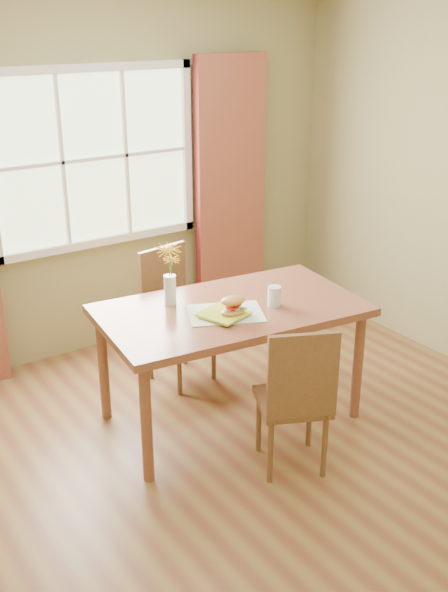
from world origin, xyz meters
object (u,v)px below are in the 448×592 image
chair_near (296,394)px  chair_far (173,309)px  water_glass (274,297)px  croissant_sandwich (233,306)px  flower_vase (170,269)px  dining_table (231,319)px

chair_near → chair_far: size_ratio=0.97×
chair_near → water_glass: (0.27, 0.56, 0.34)m
croissant_sandwich → flower_vase: (-0.20, 0.39, 0.16)m
chair_near → flower_vase: size_ratio=2.40×
chair_far → water_glass: bearing=-83.2°
chair_near → dining_table: bearing=112.0°
croissant_sandwich → water_glass: 0.32m
chair_far → water_glass: size_ratio=7.64×
chair_near → chair_far: (0.02, 1.40, 0.02)m
dining_table → croissant_sandwich: (-0.08, -0.14, 0.16)m
dining_table → water_glass: water_glass is taller
dining_table → chair_near: 0.72m
chair_far → water_glass: 0.93m
chair_far → flower_vase: size_ratio=2.48×
dining_table → flower_vase: 0.49m
dining_table → flower_vase: (-0.29, 0.25, 0.31)m
croissant_sandwich → water_glass: croissant_sandwich is taller
dining_table → chair_near: size_ratio=1.83×
croissant_sandwich → chair_near: bearing=-76.0°
chair_far → croissant_sandwich: 0.91m
chair_far → croissant_sandwich: bearing=-104.3°
croissant_sandwich → flower_vase: bearing=126.6°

